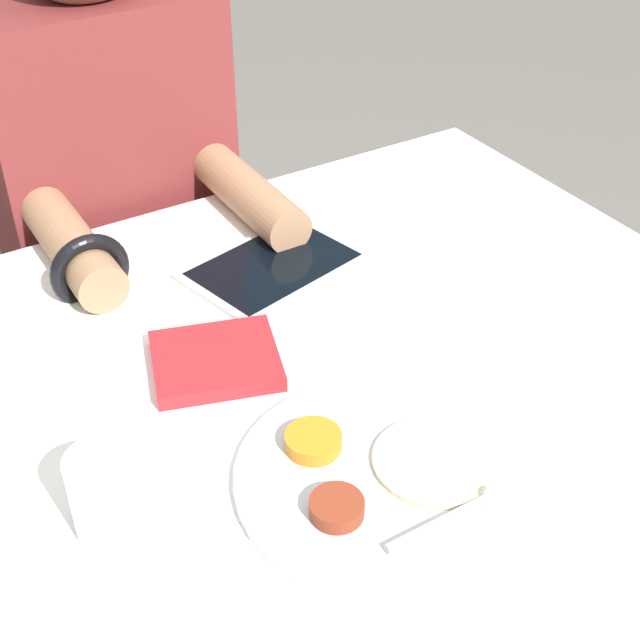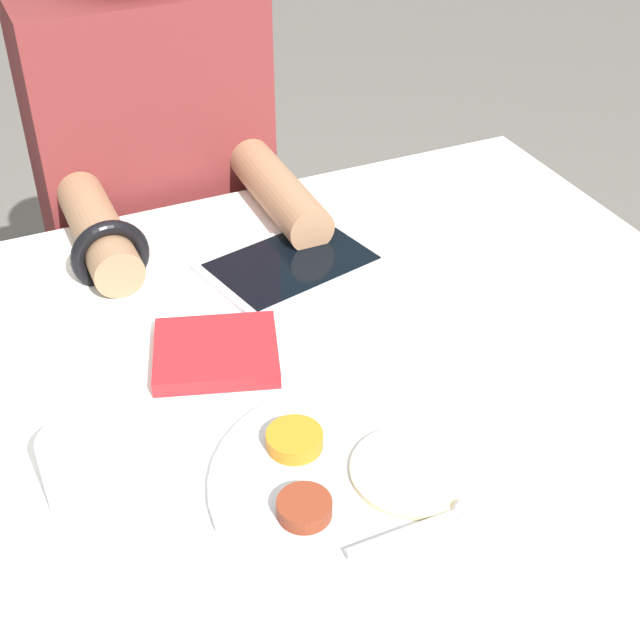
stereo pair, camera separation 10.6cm
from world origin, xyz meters
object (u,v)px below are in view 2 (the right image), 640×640
object	(u,v)px
drinking_glass	(83,473)
thali_tray	(358,480)
tablet_device	(292,264)
person_diner	(163,243)
red_notebook	(216,353)

from	to	relation	value
drinking_glass	thali_tray	bearing A→B (deg)	-18.20
tablet_device	drinking_glass	distance (m)	0.49
thali_tray	drinking_glass	size ratio (longest dim) A/B	3.33
person_diner	red_notebook	bearing A→B (deg)	-97.35
thali_tray	drinking_glass	bearing A→B (deg)	161.80
tablet_device	person_diner	distance (m)	0.41
tablet_device	person_diner	size ratio (longest dim) A/B	0.22
red_notebook	drinking_glass	distance (m)	0.26
thali_tray	red_notebook	xyz separation A→B (m)	(-0.07, 0.26, 0.00)
red_notebook	tablet_device	distance (m)	0.23
tablet_device	person_diner	xyz separation A→B (m)	(-0.10, 0.37, -0.15)
tablet_device	thali_tray	bearing A→B (deg)	-103.30
tablet_device	person_diner	bearing A→B (deg)	104.89
red_notebook	person_diner	xyz separation A→B (m)	(0.07, 0.52, -0.15)
thali_tray	red_notebook	distance (m)	0.27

